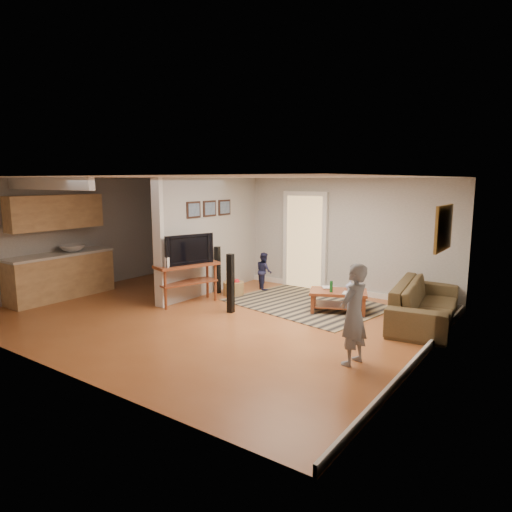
# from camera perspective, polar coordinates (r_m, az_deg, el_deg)

# --- Properties ---
(ground) EXTENTS (7.50, 7.50, 0.00)m
(ground) POSITION_cam_1_polar(r_m,az_deg,el_deg) (8.44, -5.67, -7.45)
(ground) COLOR #964E26
(ground) RESTS_ON ground
(room_shell) EXTENTS (7.54, 6.02, 2.52)m
(room_shell) POSITION_cam_1_polar(r_m,az_deg,el_deg) (9.17, -9.13, 3.14)
(room_shell) COLOR #A29F9B
(room_shell) RESTS_ON ground
(area_rug) EXTENTS (3.22, 2.60, 0.01)m
(area_rug) POSITION_cam_1_polar(r_m,az_deg,el_deg) (9.23, 6.31, -5.94)
(area_rug) COLOR black
(area_rug) RESTS_ON ground
(sofa) EXTENTS (1.27, 2.51, 0.70)m
(sofa) POSITION_cam_1_polar(r_m,az_deg,el_deg) (8.54, 20.25, -7.80)
(sofa) COLOR #4F3E27
(sofa) RESTS_ON ground
(coffee_table) EXTENTS (1.20, 0.98, 0.62)m
(coffee_table) POSITION_cam_1_polar(r_m,az_deg,el_deg) (8.70, 10.34, -4.86)
(coffee_table) COLOR brown
(coffee_table) RESTS_ON ground
(tv_console) EXTENTS (0.86, 1.37, 1.11)m
(tv_console) POSITION_cam_1_polar(r_m,az_deg,el_deg) (9.16, -8.61, -1.42)
(tv_console) COLOR brown
(tv_console) RESTS_ON ground
(speaker_left) EXTENTS (0.12, 0.12, 1.11)m
(speaker_left) POSITION_cam_1_polar(r_m,az_deg,el_deg) (8.49, -3.20, -3.44)
(speaker_left) COLOR black
(speaker_left) RESTS_ON ground
(speaker_right) EXTENTS (0.11, 0.11, 1.03)m
(speaker_right) POSITION_cam_1_polar(r_m,az_deg,el_deg) (9.98, -4.83, -1.74)
(speaker_right) COLOR black
(speaker_right) RESTS_ON ground
(toy_basket) EXTENTS (0.44, 0.44, 0.39)m
(toy_basket) POSITION_cam_1_polar(r_m,az_deg,el_deg) (9.85, -2.83, -3.97)
(toy_basket) COLOR #9C6D43
(toy_basket) RESTS_ON ground
(child) EXTENTS (0.40, 0.54, 1.38)m
(child) POSITION_cam_1_polar(r_m,az_deg,el_deg) (6.47, 11.88, -13.01)
(child) COLOR gray
(child) RESTS_ON ground
(toddler) EXTENTS (0.52, 0.51, 0.84)m
(toddler) POSITION_cam_1_polar(r_m,az_deg,el_deg) (10.40, 1.00, -4.15)
(toddler) COLOR #222347
(toddler) RESTS_ON ground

